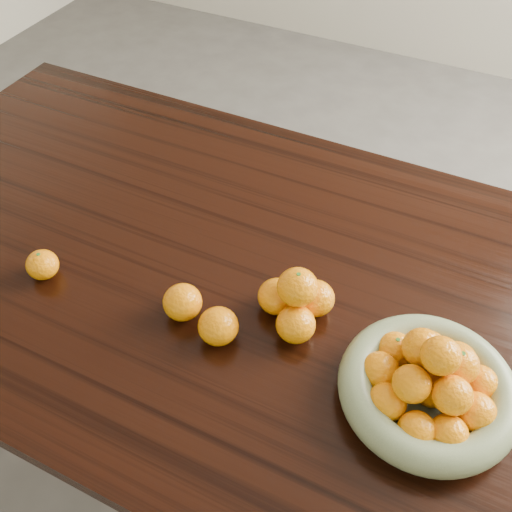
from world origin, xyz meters
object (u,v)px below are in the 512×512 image
at_px(orange_pyramid, 296,301).
at_px(loose_orange_0, 42,265).
at_px(fruit_bowl, 429,386).
at_px(dining_table, 268,307).

relative_size(orange_pyramid, loose_orange_0, 2.26).
height_order(fruit_bowl, orange_pyramid, fruit_bowl).
bearing_deg(loose_orange_0, fruit_bowl, 4.32).
xyz_separation_m(dining_table, loose_orange_0, (-0.41, -0.19, 0.12)).
bearing_deg(fruit_bowl, orange_pyramid, 166.33).
distance_m(orange_pyramid, loose_orange_0, 0.51).
distance_m(fruit_bowl, loose_orange_0, 0.77).
bearing_deg(loose_orange_0, dining_table, 24.19).
distance_m(dining_table, orange_pyramid, 0.17).
bearing_deg(orange_pyramid, loose_orange_0, -166.23).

